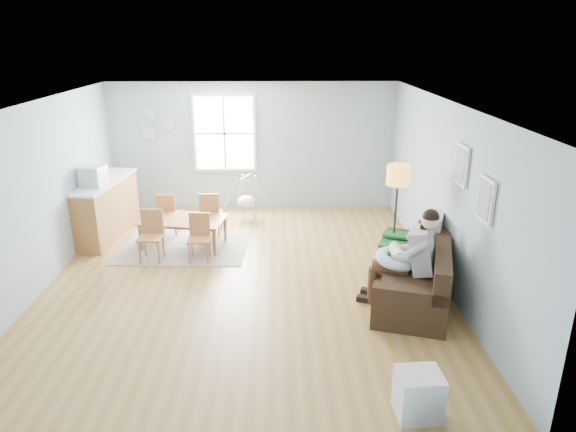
{
  "coord_description": "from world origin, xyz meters",
  "views": [
    {
      "loc": [
        0.51,
        -7.24,
        3.59
      ],
      "look_at": [
        0.66,
        0.09,
        1.0
      ],
      "focal_mm": 32.0,
      "sensor_mm": 36.0,
      "label": 1
    }
  ],
  "objects_px": {
    "counter": "(106,208)",
    "baby_swing": "(246,200)",
    "father": "(409,254)",
    "floor_lamp": "(398,184)",
    "chair_ne": "(210,211)",
    "storage_cube": "(418,394)",
    "sofa": "(418,276)",
    "chair_sw": "(151,232)",
    "chair_se": "(199,235)",
    "monitor": "(93,176)",
    "chair_nw": "(168,212)",
    "dining_table": "(183,233)",
    "toddler": "(415,242)"
  },
  "relations": [
    {
      "from": "counter",
      "to": "baby_swing",
      "type": "relative_size",
      "value": 1.69
    },
    {
      "from": "baby_swing",
      "to": "father",
      "type": "bearing_deg",
      "value": -56.17
    },
    {
      "from": "floor_lamp",
      "to": "chair_ne",
      "type": "distance_m",
      "value": 3.61
    },
    {
      "from": "floor_lamp",
      "to": "storage_cube",
      "type": "relative_size",
      "value": 3.63
    },
    {
      "from": "sofa",
      "to": "chair_sw",
      "type": "bearing_deg",
      "value": 161.26
    },
    {
      "from": "sofa",
      "to": "counter",
      "type": "distance_m",
      "value": 5.79
    },
    {
      "from": "chair_se",
      "to": "monitor",
      "type": "relative_size",
      "value": 1.81
    },
    {
      "from": "floor_lamp",
      "to": "chair_se",
      "type": "bearing_deg",
      "value": 171.25
    },
    {
      "from": "storage_cube",
      "to": "chair_se",
      "type": "height_order",
      "value": "chair_se"
    },
    {
      "from": "baby_swing",
      "to": "chair_sw",
      "type": "bearing_deg",
      "value": -126.98
    },
    {
      "from": "sofa",
      "to": "chair_nw",
      "type": "relative_size",
      "value": 2.89
    },
    {
      "from": "dining_table",
      "to": "chair_se",
      "type": "height_order",
      "value": "chair_se"
    },
    {
      "from": "father",
      "to": "storage_cube",
      "type": "bearing_deg",
      "value": -100.61
    },
    {
      "from": "counter",
      "to": "chair_se",
      "type": "bearing_deg",
      "value": -31.2
    },
    {
      "from": "toddler",
      "to": "monitor",
      "type": "relative_size",
      "value": 2.03
    },
    {
      "from": "chair_se",
      "to": "chair_ne",
      "type": "relative_size",
      "value": 0.94
    },
    {
      "from": "sofa",
      "to": "father",
      "type": "bearing_deg",
      "value": -130.5
    },
    {
      "from": "toddler",
      "to": "storage_cube",
      "type": "distance_m",
      "value": 2.81
    },
    {
      "from": "storage_cube",
      "to": "chair_ne",
      "type": "height_order",
      "value": "chair_ne"
    },
    {
      "from": "floor_lamp",
      "to": "chair_nw",
      "type": "height_order",
      "value": "floor_lamp"
    },
    {
      "from": "chair_se",
      "to": "father",
      "type": "bearing_deg",
      "value": -27.58
    },
    {
      "from": "father",
      "to": "monitor",
      "type": "bearing_deg",
      "value": 154.44
    },
    {
      "from": "chair_ne",
      "to": "baby_swing",
      "type": "distance_m",
      "value": 1.09
    },
    {
      "from": "toddler",
      "to": "storage_cube",
      "type": "height_order",
      "value": "toddler"
    },
    {
      "from": "chair_ne",
      "to": "counter",
      "type": "distance_m",
      "value": 1.95
    },
    {
      "from": "chair_nw",
      "to": "chair_sw",
      "type": "bearing_deg",
      "value": -92.42
    },
    {
      "from": "chair_sw",
      "to": "chair_ne",
      "type": "xyz_separation_m",
      "value": [
        0.85,
        1.07,
        -0.0
      ]
    },
    {
      "from": "chair_se",
      "to": "monitor",
      "type": "height_order",
      "value": "monitor"
    },
    {
      "from": "chair_sw",
      "to": "counter",
      "type": "relative_size",
      "value": 0.43
    },
    {
      "from": "sofa",
      "to": "baby_swing",
      "type": "relative_size",
      "value": 2.04
    },
    {
      "from": "dining_table",
      "to": "monitor",
      "type": "xyz_separation_m",
      "value": [
        -1.54,
        0.21,
        1.0
      ]
    },
    {
      "from": "father",
      "to": "counter",
      "type": "bearing_deg",
      "value": 151.02
    },
    {
      "from": "sofa",
      "to": "chair_sw",
      "type": "height_order",
      "value": "sofa"
    },
    {
      "from": "storage_cube",
      "to": "baby_swing",
      "type": "xyz_separation_m",
      "value": [
        -2.01,
        5.82,
        0.17
      ]
    },
    {
      "from": "floor_lamp",
      "to": "baby_swing",
      "type": "xyz_separation_m",
      "value": [
        -2.47,
        2.48,
        -1.03
      ]
    },
    {
      "from": "toddler",
      "to": "monitor",
      "type": "bearing_deg",
      "value": 159.89
    },
    {
      "from": "monitor",
      "to": "baby_swing",
      "type": "distance_m",
      "value": 2.99
    },
    {
      "from": "floor_lamp",
      "to": "chair_sw",
      "type": "distance_m",
      "value": 4.09
    },
    {
      "from": "chair_sw",
      "to": "chair_nw",
      "type": "relative_size",
      "value": 1.04
    },
    {
      "from": "chair_sw",
      "to": "chair_se",
      "type": "relative_size",
      "value": 1.06
    },
    {
      "from": "father",
      "to": "chair_sw",
      "type": "height_order",
      "value": "father"
    },
    {
      "from": "toddler",
      "to": "chair_se",
      "type": "xyz_separation_m",
      "value": [
        -3.3,
        1.13,
        -0.31
      ]
    },
    {
      "from": "toddler",
      "to": "chair_sw",
      "type": "height_order",
      "value": "toddler"
    },
    {
      "from": "toddler",
      "to": "dining_table",
      "type": "distance_m",
      "value": 4.08
    },
    {
      "from": "father",
      "to": "chair_se",
      "type": "relative_size",
      "value": 1.81
    },
    {
      "from": "chair_ne",
      "to": "floor_lamp",
      "type": "bearing_deg",
      "value": -27.2
    },
    {
      "from": "storage_cube",
      "to": "chair_se",
      "type": "bearing_deg",
      "value": 125.1
    },
    {
      "from": "chair_sw",
      "to": "chair_nw",
      "type": "bearing_deg",
      "value": 87.58
    },
    {
      "from": "chair_sw",
      "to": "monitor",
      "type": "distance_m",
      "value": 1.55
    },
    {
      "from": "dining_table",
      "to": "storage_cube",
      "type": "bearing_deg",
      "value": -44.94
    }
  ]
}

